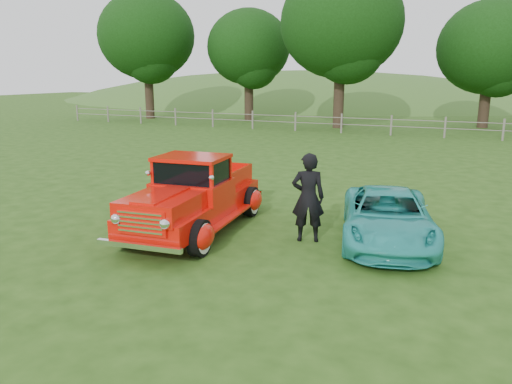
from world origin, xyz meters
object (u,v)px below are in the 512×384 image
at_px(tree_far_west, 147,36).
at_px(man, 308,198).
at_px(teal_sedan, 388,217).
at_px(red_pickup, 194,197).
at_px(tree_mid_west, 249,47).
at_px(tree_near_west, 342,23).
at_px(tree_near_east, 490,48).

distance_m(tree_far_west, man, 32.87).
bearing_deg(teal_sedan, red_pickup, 179.76).
relative_size(tree_far_west, teal_sedan, 2.45).
bearing_deg(tree_mid_west, red_pickup, -68.05).
bearing_deg(man, tree_mid_west, -82.32).
xyz_separation_m(tree_far_west, teal_sedan, (23.01, -23.72, -5.92)).
bearing_deg(tree_near_west, tree_mid_west, 159.44).
relative_size(tree_near_west, red_pickup, 2.04).
height_order(teal_sedan, man, man).
xyz_separation_m(tree_near_west, man, (5.40, -23.34, -5.82)).
distance_m(tree_mid_west, teal_sedan, 30.19).
bearing_deg(tree_near_west, tree_near_east, 23.96).
distance_m(tree_far_west, red_pickup, 31.51).
bearing_deg(red_pickup, tree_near_west, 91.66).
xyz_separation_m(tree_near_east, teal_sedan, (-1.99, -26.72, -4.68)).
bearing_deg(red_pickup, teal_sedan, 7.74).
relative_size(tree_near_east, man, 4.26).
bearing_deg(teal_sedan, tree_near_east, 72.78).
xyz_separation_m(tree_near_west, red_pickup, (2.75, -23.68, -6.00)).
xyz_separation_m(tree_far_west, red_pickup, (18.75, -24.68, -5.69)).
xyz_separation_m(tree_near_east, man, (-3.60, -27.34, -4.27)).
bearing_deg(tree_near_east, tree_far_west, -173.16).
xyz_separation_m(tree_near_west, teal_sedan, (7.01, -22.72, -6.23)).
xyz_separation_m(tree_mid_west, tree_near_west, (8.00, -3.00, 1.25)).
bearing_deg(teal_sedan, tree_far_west, 121.17).
height_order(red_pickup, man, man).
relative_size(tree_mid_west, tree_near_west, 0.81).
bearing_deg(tree_mid_west, teal_sedan, -59.74).
distance_m(red_pickup, man, 2.67).
bearing_deg(tree_mid_west, tree_near_west, -20.56).
relative_size(tree_near_east, teal_sedan, 2.05).
height_order(tree_near_east, teal_sedan, tree_near_east).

